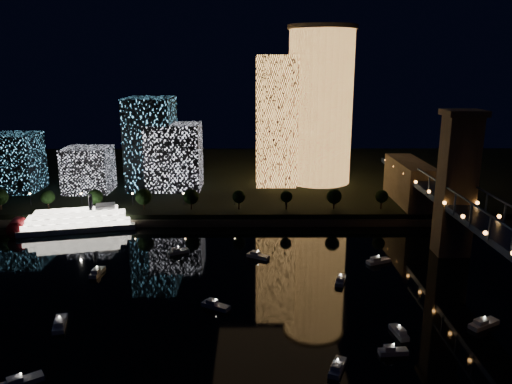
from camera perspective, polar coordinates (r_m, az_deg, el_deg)
ground at (r=130.95m, az=1.54°, el=-15.15°), size 520.00×520.00×0.00m
far_bank at (r=280.69m, az=0.47°, el=1.74°), size 420.00×160.00×5.00m
seawall at (r=205.70m, az=0.79°, el=-3.37°), size 420.00×6.00×3.00m
tower_cylindrical at (r=255.53m, az=7.34°, el=9.74°), size 34.00×34.00×77.45m
tower_rectangular at (r=249.37m, az=2.32°, el=8.08°), size 19.94×19.94×63.44m
midrise_blocks at (r=250.12m, az=-14.66°, el=4.29°), size 97.18×33.56×43.72m
riverboat at (r=211.59m, az=-20.30°, el=-3.17°), size 48.63×20.04×14.38m
motorboats at (r=141.18m, az=0.19°, el=-12.43°), size 115.56×79.77×2.78m
esplanade_trees at (r=211.68m, az=-9.75°, el=-0.54°), size 166.19×6.90×8.95m
street_lamps at (r=217.09m, az=-8.27°, el=-0.49°), size 132.70×0.70×5.65m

